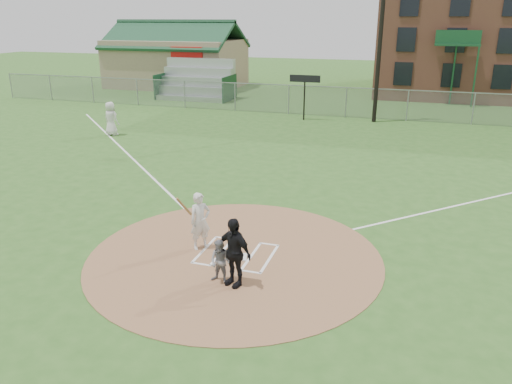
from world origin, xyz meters
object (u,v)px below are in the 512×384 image
(umpire, at_px, (234,252))
(ondeck_player, at_px, (111,119))
(catcher, at_px, (220,262))
(home_plate, at_px, (239,257))
(batter_at_plate, at_px, (200,221))

(umpire, height_order, ondeck_player, ondeck_player)
(ondeck_player, bearing_deg, catcher, 142.50)
(catcher, bearing_deg, home_plate, 100.16)
(ondeck_player, bearing_deg, home_plate, 145.61)
(home_plate, relative_size, batter_at_plate, 0.26)
(home_plate, height_order, catcher, catcher)
(umpire, height_order, batter_at_plate, umpire)
(catcher, xyz_separation_m, ondeck_player, (-12.23, 13.89, 0.36))
(home_plate, distance_m, umpire, 1.75)
(umpire, distance_m, ondeck_player, 18.75)
(batter_at_plate, bearing_deg, home_plate, -10.80)
(umpire, distance_m, batter_at_plate, 2.37)
(umpire, bearing_deg, catcher, -157.25)
(home_plate, distance_m, ondeck_player, 17.46)
(catcher, distance_m, ondeck_player, 18.52)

